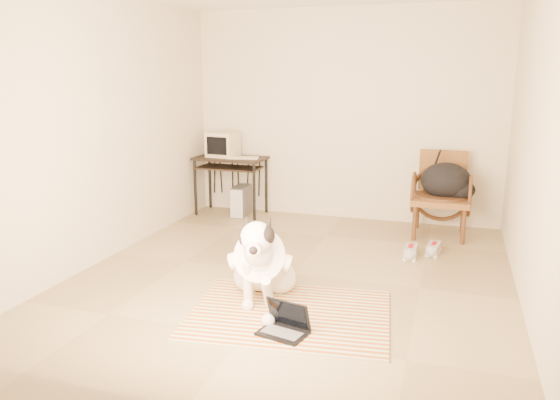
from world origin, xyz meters
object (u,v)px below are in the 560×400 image
at_px(rattan_chair, 441,194).
at_px(backpack, 448,182).
at_px(pc_tower, 241,201).
at_px(computer_desk, 230,165).
at_px(laptop, 285,325).
at_px(dog, 262,263).
at_px(crt_monitor, 223,144).

xyz_separation_m(rattan_chair, backpack, (0.07, -0.06, 0.15)).
distance_m(pc_tower, rattan_chair, 2.61).
bearing_deg(pc_tower, computer_desk, 174.55).
height_order(laptop, computer_desk, computer_desk).
distance_m(computer_desk, backpack, 2.83).
xyz_separation_m(dog, pc_tower, (-1.24, 2.61, -0.13)).
relative_size(laptop, backpack, 0.64).
relative_size(laptop, pc_tower, 0.90).
relative_size(dog, crt_monitor, 2.75).
bearing_deg(crt_monitor, dog, -60.46).
bearing_deg(rattan_chair, dog, -118.68).
bearing_deg(laptop, rattan_chair, 71.92).
relative_size(laptop, crt_monitor, 0.99).
bearing_deg(pc_tower, dog, -64.63).
bearing_deg(crt_monitor, rattan_chair, -3.46).
xyz_separation_m(laptop, pc_tower, (-1.61, 3.15, 0.12)).
xyz_separation_m(computer_desk, backpack, (2.82, -0.19, -0.02)).
xyz_separation_m(laptop, backpack, (1.06, 2.97, 0.57)).
distance_m(dog, crt_monitor, 3.12).
height_order(crt_monitor, backpack, crt_monitor).
xyz_separation_m(laptop, computer_desk, (-1.76, 3.16, 0.60)).
bearing_deg(laptop, crt_monitor, 120.38).
distance_m(dog, computer_desk, 2.99).
height_order(laptop, crt_monitor, crt_monitor).
bearing_deg(dog, crt_monitor, 119.54).
height_order(dog, pc_tower, dog).
height_order(computer_desk, rattan_chair, rattan_chair).
distance_m(crt_monitor, pc_tower, 0.80).
distance_m(dog, laptop, 0.70).
xyz_separation_m(crt_monitor, pc_tower, (0.27, -0.05, -0.75)).
relative_size(crt_monitor, backpack, 0.64).
bearing_deg(pc_tower, backpack, -3.84).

